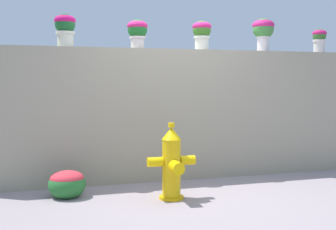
{
  "coord_description": "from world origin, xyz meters",
  "views": [
    {
      "loc": [
        -1.66,
        -4.68,
        1.38
      ],
      "look_at": [
        -0.09,
        0.78,
        0.92
      ],
      "focal_mm": 44.53,
      "sensor_mm": 36.0,
      "label": 1
    }
  ],
  "objects_px": {
    "potted_plant_1": "(65,27)",
    "fire_hydrant": "(172,164)",
    "potted_plant_4": "(263,30)",
    "potted_plant_5": "(319,38)",
    "flower_bush_left": "(67,183)",
    "potted_plant_2": "(137,31)",
    "potted_plant_3": "(202,32)"
  },
  "relations": [
    {
      "from": "potted_plant_1",
      "to": "fire_hydrant",
      "type": "distance_m",
      "value": 2.27
    },
    {
      "from": "potted_plant_3",
      "to": "flower_bush_left",
      "type": "xyz_separation_m",
      "value": [
        -1.94,
        -0.63,
        -1.91
      ]
    },
    {
      "from": "potted_plant_2",
      "to": "potted_plant_4",
      "type": "bearing_deg",
      "value": 0.41
    },
    {
      "from": "flower_bush_left",
      "to": "potted_plant_3",
      "type": "bearing_deg",
      "value": 18.04
    },
    {
      "from": "potted_plant_2",
      "to": "potted_plant_5",
      "type": "relative_size",
      "value": 1.06
    },
    {
      "from": "potted_plant_3",
      "to": "potted_plant_5",
      "type": "height_order",
      "value": "potted_plant_3"
    },
    {
      "from": "potted_plant_1",
      "to": "potted_plant_2",
      "type": "relative_size",
      "value": 1.09
    },
    {
      "from": "potted_plant_1",
      "to": "flower_bush_left",
      "type": "relative_size",
      "value": 0.97
    },
    {
      "from": "potted_plant_5",
      "to": "flower_bush_left",
      "type": "xyz_separation_m",
      "value": [
        -3.9,
        -0.63,
        -1.88
      ]
    },
    {
      "from": "potted_plant_1",
      "to": "fire_hydrant",
      "type": "height_order",
      "value": "potted_plant_1"
    },
    {
      "from": "potted_plant_1",
      "to": "flower_bush_left",
      "type": "distance_m",
      "value": 2.01
    },
    {
      "from": "fire_hydrant",
      "to": "potted_plant_1",
      "type": "bearing_deg",
      "value": 138.17
    },
    {
      "from": "fire_hydrant",
      "to": "potted_plant_5",
      "type": "bearing_deg",
      "value": 21.07
    },
    {
      "from": "potted_plant_1",
      "to": "potted_plant_2",
      "type": "xyz_separation_m",
      "value": [
        0.96,
        0.0,
        -0.02
      ]
    },
    {
      "from": "potted_plant_2",
      "to": "potted_plant_3",
      "type": "xyz_separation_m",
      "value": [
        0.94,
        0.02,
        0.01
      ]
    },
    {
      "from": "potted_plant_1",
      "to": "potted_plant_2",
      "type": "height_order",
      "value": "potted_plant_1"
    },
    {
      "from": "potted_plant_1",
      "to": "fire_hydrant",
      "type": "xyz_separation_m",
      "value": [
        1.14,
        -1.02,
        -1.68
      ]
    },
    {
      "from": "potted_plant_5",
      "to": "flower_bush_left",
      "type": "bearing_deg",
      "value": -170.78
    },
    {
      "from": "potted_plant_5",
      "to": "fire_hydrant",
      "type": "height_order",
      "value": "potted_plant_5"
    },
    {
      "from": "potted_plant_3",
      "to": "potted_plant_2",
      "type": "bearing_deg",
      "value": -178.84
    },
    {
      "from": "potted_plant_3",
      "to": "flower_bush_left",
      "type": "bearing_deg",
      "value": -161.96
    },
    {
      "from": "potted_plant_1",
      "to": "potted_plant_5",
      "type": "distance_m",
      "value": 3.86
    },
    {
      "from": "flower_bush_left",
      "to": "potted_plant_1",
      "type": "bearing_deg",
      "value": 86.42
    },
    {
      "from": "potted_plant_3",
      "to": "potted_plant_5",
      "type": "bearing_deg",
      "value": 0.03
    },
    {
      "from": "potted_plant_2",
      "to": "fire_hydrant",
      "type": "relative_size",
      "value": 0.44
    },
    {
      "from": "potted_plant_2",
      "to": "potted_plant_5",
      "type": "height_order",
      "value": "potted_plant_2"
    },
    {
      "from": "potted_plant_1",
      "to": "potted_plant_2",
      "type": "bearing_deg",
      "value": 0.22
    },
    {
      "from": "potted_plant_2",
      "to": "fire_hydrant",
      "type": "distance_m",
      "value": 1.96
    },
    {
      "from": "potted_plant_4",
      "to": "flower_bush_left",
      "type": "distance_m",
      "value": 3.58
    },
    {
      "from": "flower_bush_left",
      "to": "fire_hydrant",
      "type": "bearing_deg",
      "value": -19.31
    },
    {
      "from": "potted_plant_1",
      "to": "potted_plant_5",
      "type": "height_order",
      "value": "potted_plant_1"
    },
    {
      "from": "fire_hydrant",
      "to": "potted_plant_4",
      "type": "bearing_deg",
      "value": 30.97
    }
  ]
}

